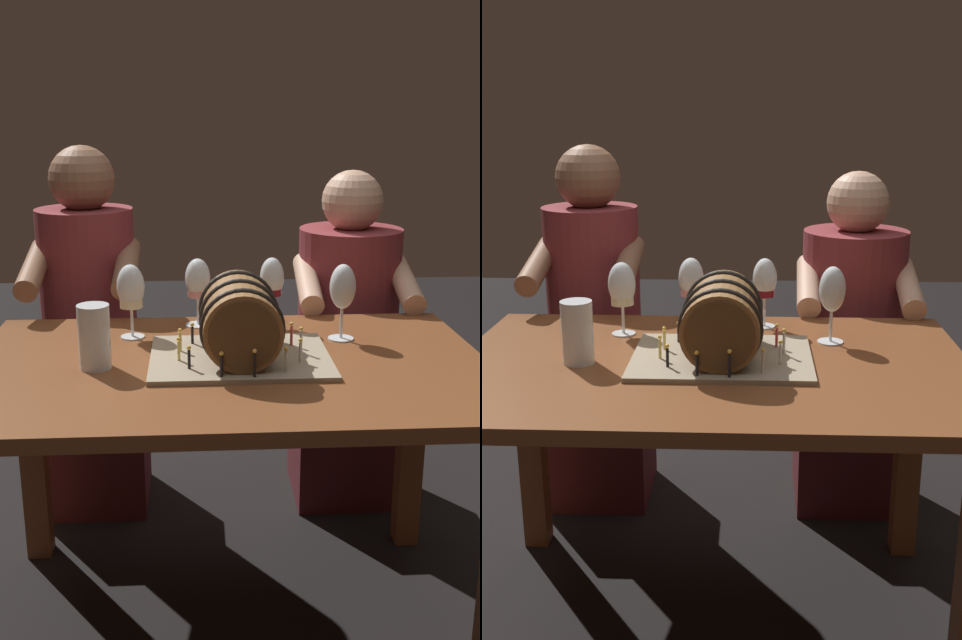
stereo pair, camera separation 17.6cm
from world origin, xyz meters
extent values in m
plane|color=black|center=(0.00, 0.00, 0.00)|extent=(8.00, 8.00, 0.00)
cube|color=brown|center=(0.00, 0.00, 0.71)|extent=(1.24, 0.80, 0.03)
cube|color=brown|center=(-0.56, 0.34, 0.34)|extent=(0.07, 0.07, 0.69)
cube|color=brown|center=(0.56, 0.34, 0.34)|extent=(0.07, 0.07, 0.69)
cube|color=gray|center=(0.03, 0.02, 0.73)|extent=(0.43, 0.34, 0.01)
cylinder|color=brown|center=(0.03, 0.02, 0.83)|extent=(0.18, 0.27, 0.18)
cylinder|color=#4F371E|center=(0.03, -0.12, 0.83)|extent=(0.16, 0.00, 0.16)
cylinder|color=#4F371E|center=(0.03, 0.15, 0.83)|extent=(0.16, 0.00, 0.16)
torus|color=black|center=(0.03, -0.08, 0.83)|extent=(0.20, 0.01, 0.20)
torus|color=black|center=(0.03, 0.02, 0.83)|extent=(0.20, 0.01, 0.20)
torus|color=black|center=(0.03, 0.11, 0.83)|extent=(0.20, 0.01, 0.20)
cylinder|color=silver|center=(0.17, 0.02, 0.76)|extent=(0.01, 0.01, 0.06)
sphere|color=#F9C64C|center=(0.17, 0.02, 0.80)|extent=(0.01, 0.01, 0.01)
cylinder|color=#D64C47|center=(0.16, 0.08, 0.76)|extent=(0.01, 0.01, 0.05)
sphere|color=#F9C64C|center=(0.16, 0.08, 0.79)|extent=(0.01, 0.01, 0.01)
cylinder|color=#EAD666|center=(0.11, 0.14, 0.76)|extent=(0.01, 0.01, 0.04)
sphere|color=#F9C64C|center=(0.11, 0.14, 0.79)|extent=(0.01, 0.01, 0.01)
cylinder|color=#EAD666|center=(0.05, 0.17, 0.76)|extent=(0.01, 0.01, 0.04)
sphere|color=#F9C64C|center=(0.05, 0.17, 0.78)|extent=(0.01, 0.01, 0.01)
cylinder|color=#EAD666|center=(-0.03, 0.16, 0.76)|extent=(0.01, 0.01, 0.04)
sphere|color=#F9C64C|center=(-0.03, 0.16, 0.79)|extent=(0.01, 0.01, 0.01)
cylinder|color=black|center=(-0.09, 0.11, 0.76)|extent=(0.01, 0.01, 0.04)
sphere|color=#F9C64C|center=(-0.09, 0.11, 0.79)|extent=(0.01, 0.01, 0.01)
cylinder|color=#EAD666|center=(-0.12, 0.06, 0.76)|extent=(0.01, 0.01, 0.05)
sphere|color=#F9C64C|center=(-0.12, 0.06, 0.79)|extent=(0.01, 0.01, 0.01)
cylinder|color=#EAD666|center=(-0.12, -0.01, 0.76)|extent=(0.01, 0.01, 0.05)
sphere|color=#F9C64C|center=(-0.12, -0.01, 0.79)|extent=(0.01, 0.01, 0.01)
cylinder|color=black|center=(-0.10, -0.07, 0.76)|extent=(0.01, 0.01, 0.04)
sphere|color=#F9C64C|center=(-0.10, -0.07, 0.79)|extent=(0.01, 0.01, 0.01)
cylinder|color=black|center=(-0.02, -0.13, 0.76)|extent=(0.01, 0.01, 0.05)
sphere|color=#F9C64C|center=(-0.02, -0.13, 0.79)|extent=(0.01, 0.01, 0.01)
cylinder|color=black|center=(0.05, -0.14, 0.76)|extent=(0.01, 0.01, 0.05)
sphere|color=#F9C64C|center=(0.05, -0.14, 0.80)|extent=(0.01, 0.01, 0.01)
cylinder|color=silver|center=(0.12, -0.10, 0.76)|extent=(0.01, 0.01, 0.05)
sphere|color=#F9C64C|center=(0.12, -0.10, 0.79)|extent=(0.01, 0.01, 0.01)
cylinder|color=silver|center=(0.16, -0.04, 0.76)|extent=(0.01, 0.01, 0.05)
sphere|color=#F9C64C|center=(0.16, -0.04, 0.79)|extent=(0.01, 0.01, 0.01)
cylinder|color=white|center=(0.30, 0.16, 0.73)|extent=(0.07, 0.07, 0.00)
cylinder|color=white|center=(0.30, 0.16, 0.77)|extent=(0.01, 0.01, 0.08)
ellipsoid|color=white|center=(0.30, 0.16, 0.87)|extent=(0.07, 0.07, 0.12)
cylinder|color=white|center=(0.13, 0.30, 0.73)|extent=(0.06, 0.06, 0.00)
cylinder|color=white|center=(0.13, 0.30, 0.77)|extent=(0.01, 0.01, 0.08)
ellipsoid|color=white|center=(0.13, 0.30, 0.86)|extent=(0.07, 0.07, 0.11)
cylinder|color=maroon|center=(0.13, 0.30, 0.83)|extent=(0.05, 0.05, 0.03)
cylinder|color=white|center=(-0.07, 0.31, 0.73)|extent=(0.07, 0.07, 0.00)
cylinder|color=white|center=(-0.07, 0.31, 0.77)|extent=(0.01, 0.01, 0.08)
ellipsoid|color=white|center=(-0.07, 0.31, 0.86)|extent=(0.07, 0.07, 0.11)
cylinder|color=pink|center=(-0.07, 0.31, 0.82)|extent=(0.06, 0.06, 0.03)
cylinder|color=white|center=(-0.25, 0.21, 0.73)|extent=(0.06, 0.06, 0.00)
cylinder|color=white|center=(-0.25, 0.21, 0.76)|extent=(0.01, 0.01, 0.07)
ellipsoid|color=white|center=(-0.25, 0.21, 0.86)|extent=(0.07, 0.07, 0.12)
cylinder|color=beige|center=(-0.25, 0.21, 0.83)|extent=(0.06, 0.06, 0.04)
cylinder|color=white|center=(-0.31, -0.02, 0.80)|extent=(0.08, 0.08, 0.15)
cylinder|color=#C6842D|center=(-0.31, -0.02, 0.78)|extent=(0.07, 0.07, 0.11)
cylinder|color=white|center=(-0.31, -0.02, 0.84)|extent=(0.07, 0.07, 0.01)
cube|color=#4C1B1E|center=(-0.42, 0.66, 0.23)|extent=(0.34, 0.32, 0.45)
cylinder|color=maroon|center=(-0.42, 0.66, 0.73)|extent=(0.31, 0.31, 0.56)
sphere|color=brown|center=(-0.42, 0.66, 1.10)|extent=(0.20, 0.20, 0.20)
cylinder|color=brown|center=(-0.29, 0.53, 0.85)|extent=(0.07, 0.31, 0.14)
cylinder|color=brown|center=(-0.56, 0.53, 0.85)|extent=(0.07, 0.31, 0.14)
cube|color=#4C1B1E|center=(0.42, 0.66, 0.23)|extent=(0.34, 0.32, 0.45)
cylinder|color=maroon|center=(0.42, 0.66, 0.69)|extent=(0.35, 0.35, 0.49)
sphere|color=tan|center=(0.42, 0.66, 1.02)|extent=(0.19, 0.19, 0.19)
cylinder|color=tan|center=(0.57, 0.52, 0.79)|extent=(0.08, 0.31, 0.14)
cylinder|color=tan|center=(0.27, 0.53, 0.79)|extent=(0.08, 0.31, 0.14)
camera|label=1|loc=(-0.08, -1.67, 1.31)|focal=41.55mm
camera|label=2|loc=(0.10, -1.67, 1.31)|focal=41.55mm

